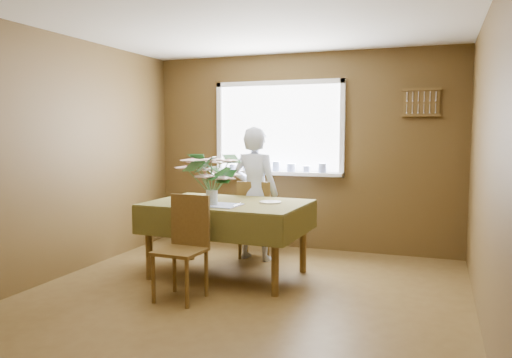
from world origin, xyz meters
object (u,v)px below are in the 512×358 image
(chair_far, at_px, (255,216))
(flower_bouquet, at_px, (212,172))
(chair_near, at_px, (185,242))
(dining_table, at_px, (228,211))
(seated_woman, at_px, (255,194))

(chair_far, bearing_deg, flower_bouquet, 77.54)
(chair_near, bearing_deg, chair_far, 88.70)
(dining_table, xyz_separation_m, chair_near, (-0.10, -0.76, -0.18))
(chair_far, distance_m, chair_near, 1.55)
(seated_woman, bearing_deg, chair_near, 91.43)
(seated_woman, distance_m, flower_bouquet, 1.04)
(chair_far, distance_m, flower_bouquet, 1.19)
(seated_woman, bearing_deg, chair_far, -67.96)
(dining_table, relative_size, chair_far, 1.79)
(chair_far, relative_size, flower_bouquet, 1.57)
(dining_table, xyz_separation_m, chair_far, (0.02, 0.78, -0.18))
(chair_near, bearing_deg, flower_bouquet, 89.85)
(chair_near, height_order, seated_woman, seated_woman)
(chair_far, xyz_separation_m, seated_woman, (0.01, -0.04, 0.28))
(chair_near, relative_size, seated_woman, 0.59)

